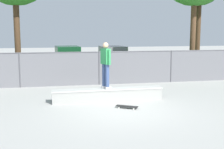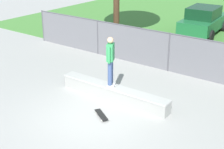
% 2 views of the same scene
% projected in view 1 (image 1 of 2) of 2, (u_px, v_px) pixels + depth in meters
% --- Properties ---
extents(ground_plane, '(80.00, 80.00, 0.00)m').
position_uv_depth(ground_plane, '(123.00, 110.00, 10.54)').
color(ground_plane, '#9E9E99').
extents(grass_strip, '(27.72, 20.00, 0.02)m').
position_uv_depth(grass_strip, '(80.00, 63.00, 25.55)').
color(grass_strip, '#478438').
rests_on(grass_strip, ground).
extents(concrete_ledge, '(4.42, 0.53, 0.50)m').
position_uv_depth(concrete_ledge, '(108.00, 95.00, 11.93)').
color(concrete_ledge, '#999993').
rests_on(concrete_ledge, ground).
extents(skateboarder, '(0.40, 0.55, 1.82)m').
position_uv_depth(skateboarder, '(106.00, 63.00, 11.68)').
color(skateboarder, beige).
rests_on(skateboarder, concrete_ledge).
extents(skateboard, '(0.79, 0.59, 0.09)m').
position_uv_depth(skateboard, '(127.00, 106.00, 10.80)').
color(skateboard, black).
rests_on(skateboard, ground).
extents(chainlink_fence, '(15.79, 0.07, 1.72)m').
position_uv_depth(chainlink_fence, '(99.00, 67.00, 15.43)').
color(chainlink_fence, '#4C4C51').
rests_on(chainlink_fence, ground).
extents(car_green, '(2.27, 4.33, 1.66)m').
position_uv_depth(car_green, '(67.00, 58.00, 21.71)').
color(car_green, '#1E6638').
rests_on(car_green, ground).
extents(car_silver, '(2.27, 4.33, 1.66)m').
position_uv_depth(car_silver, '(112.00, 58.00, 21.65)').
color(car_silver, '#B7BABF').
rests_on(car_silver, ground).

